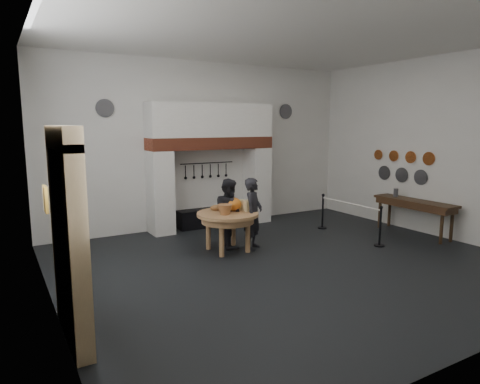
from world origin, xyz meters
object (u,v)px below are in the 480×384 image
iron_range (211,217)px  barrier_post_far (323,212)px  visitor_near (253,214)px  side_table (415,201)px  work_table (228,214)px  barrier_post_near (380,227)px  visitor_far (229,213)px

iron_range → barrier_post_far: (2.51, -1.79, 0.20)m
visitor_near → barrier_post_far: size_ratio=1.81×
barrier_post_far → side_table: bearing=-46.4°
work_table → barrier_post_near: (3.23, -1.46, -0.39)m
work_table → barrier_post_near: 3.57m
visitor_near → visitor_far: 0.57m
barrier_post_near → side_table: bearing=11.8°
side_table → barrier_post_near: size_ratio=2.44×
visitor_near → barrier_post_near: bearing=-66.4°
iron_range → side_table: side_table is taller
side_table → visitor_near: bearing=166.9°
iron_range → side_table: 5.40m
visitor_near → visitor_far: size_ratio=1.02×
visitor_near → barrier_post_near: size_ratio=1.81×
work_table → barrier_post_near: barrier_post_near is taller
work_table → visitor_far: (0.18, 0.26, -0.04)m
visitor_near → visitor_far: visitor_near is taller
barrier_post_near → barrier_post_far: same height
work_table → visitor_far: visitor_far is taller
visitor_far → work_table: bearing=150.0°
visitor_near → iron_range: bearing=46.8°
barrier_post_near → barrier_post_far: bearing=90.0°
iron_range → barrier_post_far: bearing=-35.5°
side_table → barrier_post_far: (-1.59, 1.67, -0.42)m
iron_range → barrier_post_far: 3.09m
visitor_far → side_table: 4.85m
visitor_far → barrier_post_far: bearing=-79.7°
visitor_far → barrier_post_far: (3.05, 0.28, -0.35)m
barrier_post_far → visitor_near: bearing=-165.6°
visitor_far → barrier_post_near: bearing=-114.3°
visitor_far → side_table: bearing=-101.6°
side_table → barrier_post_near: 1.68m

